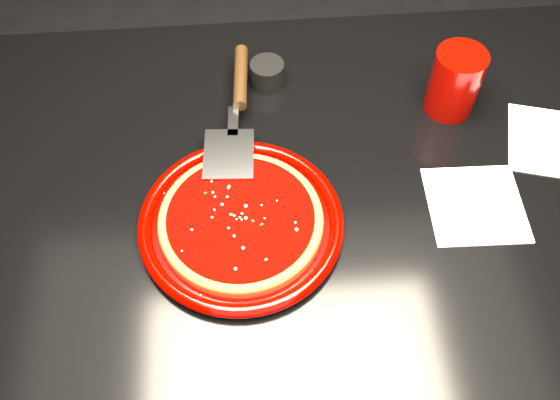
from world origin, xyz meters
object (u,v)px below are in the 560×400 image
at_px(table, 306,295).
at_px(cup, 455,82).
at_px(pizza_server, 236,111).
at_px(ramekin, 267,74).
at_px(plate, 241,223).

distance_m(table, cup, 0.52).
bearing_deg(pizza_server, ramekin, 63.86).
xyz_separation_m(pizza_server, cup, (0.36, 0.02, 0.02)).
distance_m(table, plate, 0.41).
relative_size(cup, ramekin, 1.96).
height_order(plate, ramekin, ramekin).
bearing_deg(cup, pizza_server, -177.16).
bearing_deg(pizza_server, table, -46.31).
relative_size(table, plate, 3.95).
xyz_separation_m(pizza_server, ramekin, (0.06, 0.10, -0.02)).
distance_m(table, ramekin, 0.46).
bearing_deg(ramekin, table, -76.29).
distance_m(pizza_server, cup, 0.36).
bearing_deg(plate, cup, 30.64).
bearing_deg(ramekin, plate, -101.40).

